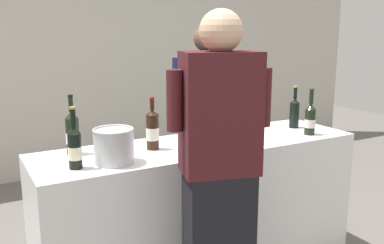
{
  "coord_description": "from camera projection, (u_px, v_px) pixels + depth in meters",
  "views": [
    {
      "loc": [
        -1.37,
        -2.32,
        1.64
      ],
      "look_at": [
        -0.07,
        0.0,
        1.07
      ],
      "focal_mm": 39.89,
      "sensor_mm": 36.0,
      "label": 1
    }
  ],
  "objects": [
    {
      "name": "wall_back",
      "position": [
        88.0,
        52.0,
        4.9
      ],
      "size": [
        8.0,
        0.1,
        2.8
      ],
      "primitive_type": "cube",
      "color": "beige",
      "rests_on": "ground_plane"
    },
    {
      "name": "counter",
      "position": [
        202.0,
        209.0,
        2.88
      ],
      "size": [
        2.17,
        0.61,
        0.92
      ],
      "primitive_type": "cube",
      "color": "white",
      "rests_on": "ground_plane"
    },
    {
      "name": "wine_bottle_0",
      "position": [
        153.0,
        130.0,
        2.62
      ],
      "size": [
        0.08,
        0.08,
        0.33
      ],
      "color": "black",
      "rests_on": "counter"
    },
    {
      "name": "wine_bottle_1",
      "position": [
        221.0,
        125.0,
        2.82
      ],
      "size": [
        0.08,
        0.08,
        0.31
      ],
      "color": "black",
      "rests_on": "counter"
    },
    {
      "name": "wine_bottle_2",
      "position": [
        75.0,
        147.0,
        2.25
      ],
      "size": [
        0.07,
        0.07,
        0.33
      ],
      "color": "black",
      "rests_on": "counter"
    },
    {
      "name": "wine_bottle_3",
      "position": [
        212.0,
        118.0,
        2.97
      ],
      "size": [
        0.08,
        0.08,
        0.32
      ],
      "color": "black",
      "rests_on": "counter"
    },
    {
      "name": "wine_bottle_4",
      "position": [
        310.0,
        119.0,
        2.99
      ],
      "size": [
        0.07,
        0.07,
        0.33
      ],
      "color": "black",
      "rests_on": "counter"
    },
    {
      "name": "wine_bottle_5",
      "position": [
        294.0,
        112.0,
        3.21
      ],
      "size": [
        0.07,
        0.07,
        0.32
      ],
      "color": "black",
      "rests_on": "counter"
    },
    {
      "name": "wine_bottle_6",
      "position": [
        72.0,
        133.0,
        2.52
      ],
      "size": [
        0.08,
        0.08,
        0.36
      ],
      "color": "black",
      "rests_on": "counter"
    },
    {
      "name": "wine_glass",
      "position": [
        208.0,
        126.0,
        2.69
      ],
      "size": [
        0.08,
        0.08,
        0.2
      ],
      "color": "silver",
      "rests_on": "counter"
    },
    {
      "name": "ice_bucket",
      "position": [
        114.0,
        146.0,
        2.35
      ],
      "size": [
        0.23,
        0.23,
        0.2
      ],
      "color": "silver",
      "rests_on": "counter"
    },
    {
      "name": "person_server",
      "position": [
        206.0,
        131.0,
        3.54
      ],
      "size": [
        0.57,
        0.3,
        1.68
      ],
      "color": "black",
      "rests_on": "ground_plane"
    },
    {
      "name": "person_guest",
      "position": [
        219.0,
        185.0,
        2.2
      ],
      "size": [
        0.52,
        0.33,
        1.75
      ],
      "color": "black",
      "rests_on": "ground_plane"
    },
    {
      "name": "potted_shrub",
      "position": [
        220.0,
        114.0,
        4.36
      ],
      "size": [
        0.53,
        0.49,
        1.27
      ],
      "color": "brown",
      "rests_on": "ground_plane"
    }
  ]
}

